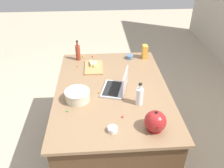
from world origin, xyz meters
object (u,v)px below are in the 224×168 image
at_px(mixing_bowl_large, 77,95).
at_px(butter_stick_right, 95,64).
at_px(laptop, 117,87).
at_px(bottle_vinegar, 139,96).
at_px(butter_stick_left, 92,63).
at_px(ramekin_medium, 130,57).
at_px(candy_bag, 145,52).
at_px(cutting_board, 94,67).
at_px(bottle_soy, 78,52).
at_px(ramekin_small, 113,129).
at_px(kettle, 155,122).

distance_m(mixing_bowl_large, butter_stick_right, 0.66).
relative_size(laptop, butter_stick_right, 3.25).
height_order(bottle_vinegar, butter_stick_left, bottle_vinegar).
bearing_deg(butter_stick_right, butter_stick_left, -119.58).
distance_m(ramekin_medium, candy_bag, 0.20).
bearing_deg(cutting_board, butter_stick_left, -156.28).
bearing_deg(bottle_vinegar, bottle_soy, -146.91).
bearing_deg(butter_stick_right, ramekin_medium, 114.28).
relative_size(butter_stick_left, ramekin_small, 1.38).
distance_m(bottle_soy, cutting_board, 0.31).
distance_m(mixing_bowl_large, kettle, 0.78).
bearing_deg(candy_bag, kettle, -6.87).
height_order(laptop, ramekin_medium, laptop).
relative_size(butter_stick_right, ramekin_medium, 1.20).
bearing_deg(butter_stick_left, bottle_soy, -136.92).
bearing_deg(bottle_vinegar, kettle, 11.83).
xyz_separation_m(laptop, cutting_board, (-0.48, -0.24, -0.04)).
height_order(butter_stick_right, candy_bag, candy_bag).
xyz_separation_m(bottle_soy, candy_bag, (0.01, 0.83, -0.02)).
bearing_deg(bottle_vinegar, candy_bag, 166.46).
height_order(ramekin_medium, candy_bag, candy_bag).
bearing_deg(mixing_bowl_large, candy_bag, 136.32).
distance_m(bottle_soy, butter_stick_right, 0.30).
bearing_deg(bottle_vinegar, butter_stick_right, -151.47).
distance_m(mixing_bowl_large, ramekin_medium, 1.03).
xyz_separation_m(bottle_vinegar, kettle, (0.34, 0.07, -0.01)).
height_order(bottle_soy, cutting_board, bottle_soy).
bearing_deg(butter_stick_left, candy_bag, 104.55).
bearing_deg(candy_bag, laptop, -29.98).
distance_m(laptop, bottle_vinegar, 0.29).
relative_size(butter_stick_right, candy_bag, 0.65).
bearing_deg(bottle_soy, laptop, 31.12).
height_order(bottle_vinegar, candy_bag, bottle_vinegar).
bearing_deg(bottle_vinegar, cutting_board, -149.23).
xyz_separation_m(bottle_soy, butter_stick_left, (0.18, 0.17, -0.07)).
bearing_deg(mixing_bowl_large, bottle_soy, -177.47).
bearing_deg(mixing_bowl_large, kettle, 55.95).
height_order(mixing_bowl_large, butter_stick_left, mixing_bowl_large).
bearing_deg(bottle_soy, bottle_vinegar, 33.09).
xyz_separation_m(laptop, bottle_soy, (-0.71, -0.43, 0.06)).
xyz_separation_m(laptop, bottle_vinegar, (0.23, 0.18, 0.04)).
bearing_deg(mixing_bowl_large, butter_stick_left, 168.88).
height_order(bottle_vinegar, ramekin_small, bottle_vinegar).
height_order(mixing_bowl_large, ramekin_medium, mixing_bowl_large).
distance_m(laptop, butter_stick_left, 0.59).
bearing_deg(butter_stick_left, butter_stick_right, 60.42).
relative_size(bottle_soy, cutting_board, 0.77).
bearing_deg(laptop, bottle_soy, -148.88).
bearing_deg(kettle, laptop, -155.93).
bearing_deg(bottle_vinegar, mixing_bowl_large, -99.49).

